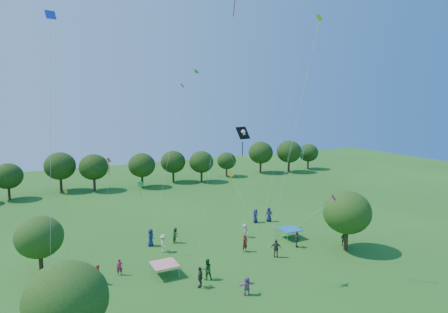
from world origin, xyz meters
TOP-DOWN VIEW (x-y plane):
  - near_tree_west at (-12.68, 9.35)m, footprint 4.86×4.86m
  - near_tree_north at (-13.54, 23.34)m, footprint 4.15×4.15m
  - near_tree_east at (14.83, 15.28)m, footprint 4.88×4.88m
  - treeline at (-1.73, 55.43)m, footprint 88.01×8.77m
  - tent_red_stripe at (-3.78, 18.18)m, footprint 2.20×2.20m
  - tent_blue at (11.83, 20.92)m, footprint 2.20×2.20m
  - crowd_person_0 at (13.20, 27.14)m, footprint 1.03×0.88m
  - crowd_person_1 at (-9.33, 19.13)m, footprint 0.57×0.74m
  - crowd_person_2 at (-0.76, 15.76)m, footprint 0.98×0.61m
  - crowd_person_3 at (-2.12, 23.46)m, footprint 0.74×1.29m
  - crowd_person_4 at (10.85, 18.29)m, footprint 0.89×1.08m
  - crowd_person_5 at (0.91, 11.79)m, footprint 1.52×0.76m
  - crowd_person_6 at (11.41, 27.49)m, footprint 0.98×0.77m
  - crowd_person_7 at (-7.33, 20.07)m, footprint 0.63×0.48m
  - crowd_person_8 at (15.61, 16.41)m, footprint 0.72×0.88m
  - crowd_person_9 at (7.51, 23.42)m, footprint 0.71×1.11m
  - crowd_person_10 at (-1.87, 14.68)m, footprint 1.04×1.11m
  - crowd_person_12 at (-2.79, 25.71)m, footprint 0.98×1.04m
  - crowd_person_13 at (5.36, 19.73)m, footprint 0.77×0.59m
  - crowd_person_14 at (-0.08, 25.35)m, footprint 0.91×0.92m
  - crowd_person_16 at (7.37, 17.06)m, footprint 1.16×1.06m
  - pirate_kite at (1.75, 13.92)m, footprint 2.42×1.39m
  - red_high_kite at (0.88, 15.11)m, footprint 4.75×1.79m
  - small_kite_0 at (-7.81, 21.11)m, footprint 0.50×2.44m
  - small_kite_1 at (13.86, 24.85)m, footprint 4.80×0.41m
  - small_kite_2 at (5.99, 11.66)m, footprint 0.42×6.61m
  - small_kite_3 at (5.78, 28.63)m, footprint 5.81×5.68m
  - small_kite_4 at (-12.52, 13.60)m, footprint 1.63×2.17m
  - small_kite_5 at (1.24, 28.35)m, footprint 5.64×4.95m
  - small_kite_6 at (9.06, 15.24)m, footprint 4.38×2.42m
  - small_kite_7 at (15.32, 24.14)m, footprint 5.25×0.82m
  - small_kite_8 at (9.89, 13.36)m, footprint 5.01×4.39m
  - small_kite_9 at (-11.79, 16.63)m, footprint 0.36×2.38m
  - small_kite_10 at (8.94, 29.06)m, footprint 0.92×4.75m
  - small_kite_11 at (-4.18, 23.99)m, footprint 0.62×0.76m

SIDE VIEW (x-z plane):
  - crowd_person_7 at x=-7.33m, z-range 0.00..1.51m
  - crowd_person_5 at x=0.91m, z-range 0.00..1.56m
  - crowd_person_8 at x=15.61m, z-range 0.00..1.57m
  - crowd_person_9 at x=7.51m, z-range 0.00..1.58m
  - crowd_person_4 at x=10.85m, z-range 0.00..1.68m
  - crowd_person_14 at x=-0.08m, z-range 0.00..1.70m
  - crowd_person_1 at x=-9.33m, z-range 0.00..1.74m
  - crowd_person_6 at x=11.41m, z-range 0.00..1.76m
  - crowd_person_10 at x=-1.87m, z-range 0.00..1.79m
  - crowd_person_13 at x=5.36m, z-range 0.00..1.83m
  - crowd_person_0 at x=13.20m, z-range 0.00..1.84m
  - crowd_person_16 at x=7.37m, z-range 0.00..1.85m
  - crowd_person_3 at x=-2.12m, z-range 0.00..1.86m
  - crowd_person_2 at x=-0.76m, z-range 0.00..1.86m
  - crowd_person_12 at x=-2.79m, z-range 0.00..1.89m
  - tent_red_stripe at x=-3.78m, z-range 0.49..1.59m
  - tent_blue at x=11.83m, z-range 0.49..1.59m
  - near_tree_north at x=-13.54m, z-range 0.81..6.20m
  - near_tree_east at x=14.83m, z-range 0.92..7.18m
  - near_tree_west at x=-12.68m, z-range 0.93..7.19m
  - treeline at x=-1.73m, z-range 0.70..7.48m
  - small_kite_10 at x=8.94m, z-range 3.06..8.16m
  - small_kite_8 at x=9.89m, z-range 3.04..8.65m
  - small_kite_11 at x=-4.18m, z-range 3.39..9.52m
  - small_kite_9 at x=-11.79m, z-range 3.09..10.93m
  - small_kite_7 at x=15.32m, z-range 4.10..12.64m
  - small_kite_0 at x=-7.81m, z-range 3.85..13.05m
  - pirate_kite at x=1.75m, z-range 6.61..18.62m
  - small_kite_5 at x=1.24m, z-range 5.22..21.22m
  - small_kite_1 at x=13.86m, z-range 3.98..23.48m
  - small_kite_3 at x=5.78m, z-range 5.73..23.40m
  - small_kite_2 at x=5.99m, z-range 6.11..26.59m
  - small_kite_4 at x=-12.52m, z-range 6.56..26.36m
  - small_kite_6 at x=9.06m, z-range 5.99..29.58m
  - red_high_kite at x=0.88m, z-range 8.03..32.62m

